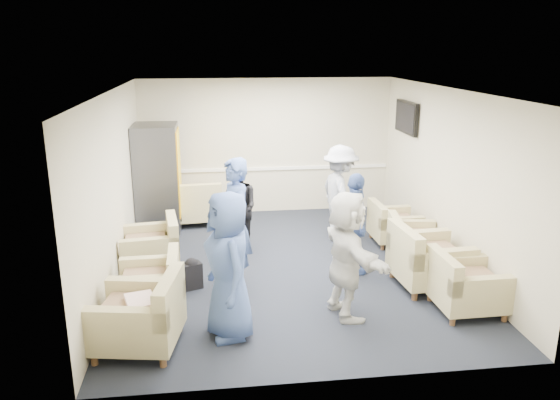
{
  "coord_description": "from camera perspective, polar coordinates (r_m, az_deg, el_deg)",
  "views": [
    {
      "loc": [
        -1.1,
        -7.77,
        3.32
      ],
      "look_at": [
        -0.09,
        0.2,
        1.03
      ],
      "focal_mm": 35.0,
      "sensor_mm": 36.0,
      "label": 1
    }
  ],
  "objects": [
    {
      "name": "right_wall",
      "position": [
        8.79,
        17.16,
        2.25
      ],
      "size": [
        0.02,
        6.0,
        2.7
      ],
      "primitive_type": "cube",
      "color": "beige",
      "rests_on": "floor"
    },
    {
      "name": "tv",
      "position": [
        10.29,
        13.08,
        8.4
      ],
      "size": [
        0.1,
        1.0,
        0.58
      ],
      "color": "black",
      "rests_on": "right_wall"
    },
    {
      "name": "person_back_left",
      "position": [
        8.94,
        -4.42,
        -0.82
      ],
      "size": [
        0.87,
        0.92,
        1.51
      ],
      "primitive_type": "imported",
      "rotation": [
        0.0,
        0.0,
        -1.01
      ],
      "color": "black",
      "rests_on": "floor"
    },
    {
      "name": "armchair_left_far",
      "position": [
        8.56,
        -13.07,
        -4.89
      ],
      "size": [
        0.95,
        0.95,
        0.68
      ],
      "rotation": [
        0.0,
        0.0,
        -1.45
      ],
      "color": "tan",
      "rests_on": "floor"
    },
    {
      "name": "pillow",
      "position": [
        6.38,
        -14.38,
        -10.41
      ],
      "size": [
        0.4,
        0.47,
        0.12
      ],
      "primitive_type": "cube",
      "rotation": [
        0.0,
        0.0,
        -1.29
      ],
      "color": "white",
      "rests_on": "armchair_left_near"
    },
    {
      "name": "floor",
      "position": [
        8.53,
        0.76,
        -7.01
      ],
      "size": [
        6.0,
        6.0,
        0.0
      ],
      "primitive_type": "plane",
      "color": "black",
      "rests_on": "ground"
    },
    {
      "name": "armchair_left_mid",
      "position": [
        7.37,
        -13.13,
        -8.62
      ],
      "size": [
        0.81,
        0.81,
        0.63
      ],
      "rotation": [
        0.0,
        0.0,
        -1.54
      ],
      "color": "tan",
      "rests_on": "floor"
    },
    {
      "name": "back_wall",
      "position": [
        11.01,
        -1.4,
        5.6
      ],
      "size": [
        5.0,
        0.02,
        2.7
      ],
      "primitive_type": "cube",
      "color": "beige",
      "rests_on": "floor"
    },
    {
      "name": "backpack",
      "position": [
        7.84,
        -9.2,
        -7.5
      ],
      "size": [
        0.32,
        0.27,
        0.45
      ],
      "rotation": [
        0.0,
        0.0,
        0.39
      ],
      "color": "black",
      "rests_on": "floor"
    },
    {
      "name": "armchair_left_near",
      "position": [
        6.45,
        -14.15,
        -11.87
      ],
      "size": [
        1.07,
        1.07,
        0.74
      ],
      "rotation": [
        0.0,
        0.0,
        -1.74
      ],
      "color": "tan",
      "rests_on": "floor"
    },
    {
      "name": "person_mid_right",
      "position": [
        8.15,
        7.81,
        -2.49
      ],
      "size": [
        0.39,
        0.91,
        1.53
      ],
      "primitive_type": "imported",
      "rotation": [
        0.0,
        0.0,
        1.59
      ],
      "color": "#415B9D",
      "rests_on": "floor"
    },
    {
      "name": "armchair_corner",
      "position": [
        10.56,
        -8.7,
        -0.55
      ],
      "size": [
        0.98,
        0.98,
        0.72
      ],
      "rotation": [
        0.0,
        0.0,
        3.23
      ],
      "color": "tan",
      "rests_on": "floor"
    },
    {
      "name": "person_front_right",
      "position": [
        6.83,
        6.99,
        -5.71
      ],
      "size": [
        0.74,
        1.58,
        1.63
      ],
      "primitive_type": "imported",
      "rotation": [
        0.0,
        0.0,
        1.74
      ],
      "color": "silver",
      "rests_on": "floor"
    },
    {
      "name": "armchair_right_far",
      "position": [
        9.63,
        11.59,
        -2.67
      ],
      "size": [
        0.78,
        0.78,
        0.62
      ],
      "rotation": [
        0.0,
        0.0,
        1.59
      ],
      "color": "tan",
      "rests_on": "floor"
    },
    {
      "name": "armchair_right_near",
      "position": [
        7.45,
        18.61,
        -8.6
      ],
      "size": [
        0.85,
        0.85,
        0.67
      ],
      "rotation": [
        0.0,
        0.0,
        1.59
      ],
      "color": "tan",
      "rests_on": "floor"
    },
    {
      "name": "person_back_right",
      "position": [
        9.41,
        6.31,
        0.6
      ],
      "size": [
        0.83,
        1.2,
        1.7
      ],
      "primitive_type": "imported",
      "rotation": [
        0.0,
        0.0,
        1.76
      ],
      "color": "white",
      "rests_on": "floor"
    },
    {
      "name": "person_mid_left",
      "position": [
        7.59,
        -4.75,
        -2.51
      ],
      "size": [
        0.62,
        0.78,
        1.86
      ],
      "primitive_type": "imported",
      "rotation": [
        0.0,
        0.0,
        -1.28
      ],
      "color": "#415B9D",
      "rests_on": "floor"
    },
    {
      "name": "armchair_right_midfar",
      "position": [
        8.93,
        13.56,
        -4.27
      ],
      "size": [
        0.87,
        0.87,
        0.61
      ],
      "rotation": [
        0.0,
        0.0,
        1.43
      ],
      "color": "tan",
      "rests_on": "floor"
    },
    {
      "name": "armchair_right_midnear",
      "position": [
        8.01,
        14.96,
        -6.21
      ],
      "size": [
        1.01,
        1.01,
        0.76
      ],
      "rotation": [
        0.0,
        0.0,
        1.64
      ],
      "color": "tan",
      "rests_on": "floor"
    },
    {
      "name": "left_wall",
      "position": [
        8.14,
        -16.91,
        1.21
      ],
      "size": [
        0.02,
        6.0,
        2.7
      ],
      "primitive_type": "cube",
      "color": "beige",
      "rests_on": "floor"
    },
    {
      "name": "vending_machine",
      "position": [
        10.22,
        -12.62,
        2.28
      ],
      "size": [
        0.79,
        0.92,
        1.95
      ],
      "color": "#53545B",
      "rests_on": "floor"
    },
    {
      "name": "person_front_left",
      "position": [
        6.33,
        -5.39,
        -6.84
      ],
      "size": [
        0.76,
        0.98,
        1.76
      ],
      "primitive_type": "imported",
      "rotation": [
        0.0,
        0.0,
        -1.31
      ],
      "color": "#415B9D",
      "rests_on": "floor"
    },
    {
      "name": "front_wall",
      "position": [
        5.28,
        5.37,
        -6.08
      ],
      "size": [
        5.0,
        0.02,
        2.7
      ],
      "primitive_type": "cube",
      "color": "beige",
      "rests_on": "floor"
    },
    {
      "name": "chair_rail",
      "position": [
        11.08,
        -1.37,
        3.3
      ],
      "size": [
        4.98,
        0.04,
        0.06
      ],
      "primitive_type": "cube",
      "color": "white",
      "rests_on": "back_wall"
    },
    {
      "name": "ceiling",
      "position": [
        7.88,
        0.84,
        11.39
      ],
      "size": [
        6.0,
        6.0,
        0.0
      ],
      "primitive_type": "plane",
      "rotation": [
        3.14,
        0.0,
        0.0
      ],
      "color": "silver",
      "rests_on": "back_wall"
    }
  ]
}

